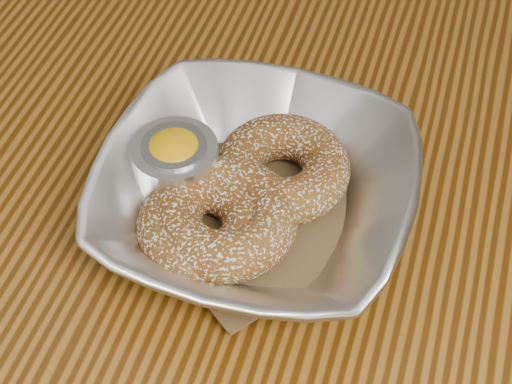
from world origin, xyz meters
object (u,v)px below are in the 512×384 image
(serving_bowl, at_px, (256,195))
(donut_extra, at_px, (203,225))
(table, at_px, (140,342))
(ramekin, at_px, (176,165))
(donut_front, at_px, (224,218))
(donut_back, at_px, (283,168))

(serving_bowl, relative_size, donut_extra, 2.45)
(table, relative_size, ramekin, 19.55)
(table, distance_m, donut_front, 0.15)
(serving_bowl, height_order, donut_extra, serving_bowl)
(donut_front, xyz_separation_m, donut_extra, (-0.01, -0.01, -0.00))
(table, height_order, donut_front, donut_front)
(donut_back, xyz_separation_m, ramekin, (-0.07, -0.03, 0.01))
(ramekin, bearing_deg, donut_front, -33.80)
(serving_bowl, relative_size, donut_back, 2.26)
(serving_bowl, xyz_separation_m, donut_back, (0.01, 0.03, 0.00))
(serving_bowl, distance_m, donut_back, 0.03)
(table, xyz_separation_m, ramekin, (0.01, 0.07, 0.13))
(table, xyz_separation_m, serving_bowl, (0.07, 0.07, 0.13))
(donut_back, distance_m, donut_front, 0.06)
(donut_back, height_order, donut_extra, donut_back)
(donut_extra, bearing_deg, donut_front, 32.95)
(table, relative_size, donut_front, 11.78)
(table, distance_m, ramekin, 0.15)
(donut_back, xyz_separation_m, donut_front, (-0.03, -0.06, 0.00))
(table, distance_m, serving_bowl, 0.16)
(serving_bowl, bearing_deg, donut_front, -118.50)
(donut_back, relative_size, donut_extra, 1.09)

